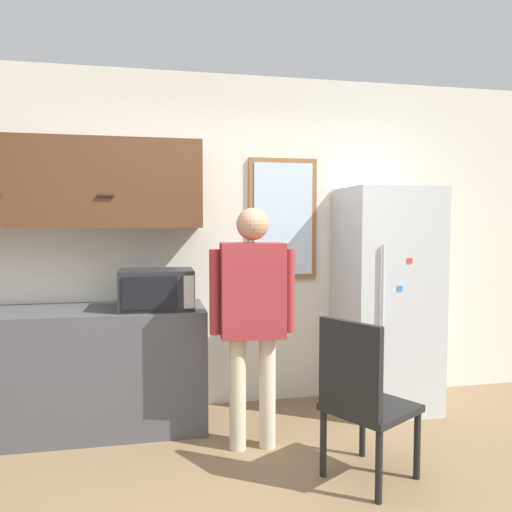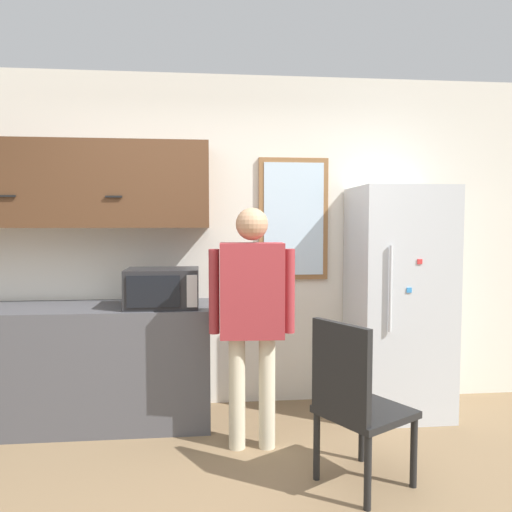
{
  "view_description": "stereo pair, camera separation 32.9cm",
  "coord_description": "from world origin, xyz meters",
  "px_view_note": "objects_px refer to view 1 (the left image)",
  "views": [
    {
      "loc": [
        -0.43,
        -2.22,
        1.5
      ],
      "look_at": [
        0.23,
        1.01,
        1.29
      ],
      "focal_mm": 35.0,
      "sensor_mm": 36.0,
      "label": 1
    },
    {
      "loc": [
        -0.1,
        -2.27,
        1.5
      ],
      "look_at": [
        0.23,
        1.01,
        1.29
      ],
      "focal_mm": 35.0,
      "sensor_mm": 36.0,
      "label": 2
    }
  ],
  "objects_px": {
    "microwave": "(157,289)",
    "chair": "(361,395)",
    "person": "(253,304)",
    "refrigerator": "(386,299)"
  },
  "relations": [
    {
      "from": "microwave",
      "to": "chair",
      "type": "relative_size",
      "value": 0.54
    },
    {
      "from": "person",
      "to": "microwave",
      "type": "bearing_deg",
      "value": 147.9
    },
    {
      "from": "microwave",
      "to": "chair",
      "type": "xyz_separation_m",
      "value": [
        1.14,
        -1.0,
        -0.51
      ]
    },
    {
      "from": "chair",
      "to": "refrigerator",
      "type": "bearing_deg",
      "value": -62.38
    },
    {
      "from": "refrigerator",
      "to": "chair",
      "type": "xyz_separation_m",
      "value": [
        -0.68,
        -1.09,
        -0.37
      ]
    },
    {
      "from": "microwave",
      "to": "refrigerator",
      "type": "relative_size",
      "value": 0.29
    },
    {
      "from": "person",
      "to": "chair",
      "type": "relative_size",
      "value": 1.67
    },
    {
      "from": "microwave",
      "to": "chair",
      "type": "distance_m",
      "value": 1.6
    },
    {
      "from": "person",
      "to": "chair",
      "type": "distance_m",
      "value": 0.9
    },
    {
      "from": "microwave",
      "to": "person",
      "type": "distance_m",
      "value": 0.76
    }
  ]
}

